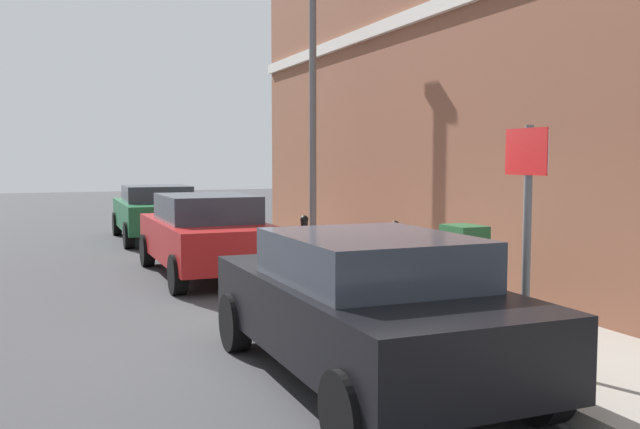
# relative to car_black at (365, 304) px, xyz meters

# --- Properties ---
(ground) EXTENTS (80.00, 80.00, 0.00)m
(ground) POSITION_rel_car_black_xyz_m (0.07, 1.16, -0.76)
(ground) COLOR #38383A
(sidewalk) EXTENTS (2.22, 30.00, 0.15)m
(sidewalk) POSITION_rel_car_black_xyz_m (2.15, 7.16, -0.68)
(sidewalk) COLOR gray
(sidewalk) RESTS_ON ground
(corner_building) EXTENTS (6.33, 13.46, 7.87)m
(corner_building) POSITION_rel_car_black_xyz_m (6.38, 5.89, 3.18)
(corner_building) COLOR brown
(corner_building) RESTS_ON ground
(car_black) EXTENTS (1.92, 4.13, 1.43)m
(car_black) POSITION_rel_car_black_xyz_m (0.00, 0.00, 0.00)
(car_black) COLOR black
(car_black) RESTS_ON ground
(car_red) EXTENTS (1.88, 4.24, 1.48)m
(car_red) POSITION_rel_car_black_xyz_m (-0.01, 6.55, 0.02)
(car_red) COLOR maroon
(car_red) RESTS_ON ground
(car_green) EXTENTS (2.04, 4.28, 1.43)m
(car_green) POSITION_rel_car_black_xyz_m (0.07, 12.59, -0.01)
(car_green) COLOR #195933
(car_green) RESTS_ON ground
(utility_cabinet) EXTENTS (0.46, 0.61, 1.15)m
(utility_cabinet) POSITION_rel_car_black_xyz_m (2.11, 1.49, -0.07)
(utility_cabinet) COLOR #1E4C28
(utility_cabinet) RESTS_ON sidewalk
(bollard_near_cabinet) EXTENTS (0.14, 0.14, 1.04)m
(bollard_near_cabinet) POSITION_rel_car_black_xyz_m (2.21, 3.49, -0.05)
(bollard_near_cabinet) COLOR black
(bollard_near_cabinet) RESTS_ON sidewalk
(bollard_far_kerb) EXTENTS (0.14, 0.14, 1.04)m
(bollard_far_kerb) POSITION_rel_car_black_xyz_m (1.29, 4.97, -0.05)
(bollard_far_kerb) COLOR black
(bollard_far_kerb) RESTS_ON sidewalk
(street_sign) EXTENTS (0.08, 0.60, 2.30)m
(street_sign) POSITION_rel_car_black_xyz_m (1.43, -0.54, 0.91)
(street_sign) COLOR #59595B
(street_sign) RESTS_ON sidewalk
(lamppost) EXTENTS (0.20, 0.44, 5.72)m
(lamppost) POSITION_rel_car_black_xyz_m (2.22, 6.92, 2.55)
(lamppost) COLOR #59595B
(lamppost) RESTS_ON sidewalk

